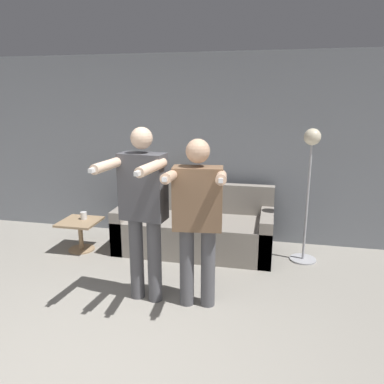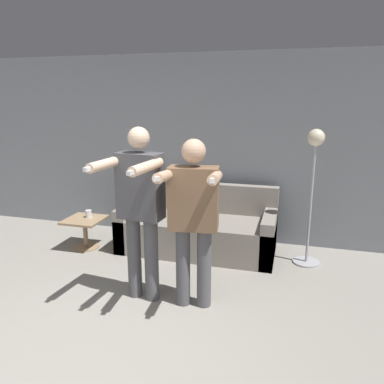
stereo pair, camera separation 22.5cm
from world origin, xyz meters
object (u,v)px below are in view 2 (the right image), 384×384
object	(u,v)px
person_left	(140,203)
floor_lamp	(313,171)
couch	(198,230)
person_right	(193,213)
side_table	(85,227)
cat	(186,177)
cup	(89,214)

from	to	relation	value
person_left	floor_lamp	bearing A→B (deg)	44.74
couch	person_right	world-z (taller)	person_right
person_left	person_right	xyz separation A→B (m)	(0.54, -0.00, -0.05)
couch	side_table	size ratio (longest dim) A/B	4.11
floor_lamp	side_table	distance (m)	3.05
couch	person_left	bearing A→B (deg)	-99.36
couch	cat	size ratio (longest dim) A/B	4.58
person_right	couch	bearing A→B (deg)	95.79
couch	side_table	distance (m)	1.54
side_table	floor_lamp	bearing A→B (deg)	5.86
cat	floor_lamp	xyz separation A→B (m)	(1.67, -0.37, 0.24)
person_left	side_table	xyz separation A→B (m)	(-1.27, 1.03, -0.71)
floor_lamp	person_left	bearing A→B (deg)	-141.00
cat	floor_lamp	bearing A→B (deg)	-12.36
side_table	person_left	bearing A→B (deg)	-38.89
person_left	floor_lamp	xyz separation A→B (m)	(1.64, 1.33, 0.15)
couch	cat	world-z (taller)	cat
person_left	cup	distance (m)	1.75
cat	floor_lamp	size ratio (longest dim) A/B	0.27
person_right	cat	size ratio (longest dim) A/B	3.70
person_left	person_right	bearing A→B (deg)	5.74
person_left	floor_lamp	world-z (taller)	person_left
couch	floor_lamp	xyz separation A→B (m)	(1.41, -0.04, 0.88)
cat	person_left	bearing A→B (deg)	-89.09
person_right	cat	xyz separation A→B (m)	(-0.56, 1.69, -0.03)
side_table	couch	bearing A→B (deg)	12.80
cup	person_left	bearing A→B (deg)	-41.37
person_right	floor_lamp	distance (m)	1.74
couch	cup	distance (m)	1.51
cup	floor_lamp	bearing A→B (deg)	4.49
person_left	cup	xyz separation A→B (m)	(-1.25, 1.10, -0.55)
person_left	side_table	world-z (taller)	person_left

